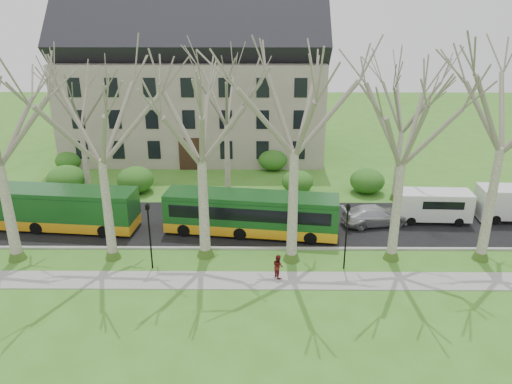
% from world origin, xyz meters
% --- Properties ---
extents(ground, '(120.00, 120.00, 0.00)m').
position_xyz_m(ground, '(0.00, 0.00, 0.00)').
color(ground, '#407822').
rests_on(ground, ground).
extents(sidewalk, '(70.00, 2.00, 0.06)m').
position_xyz_m(sidewalk, '(0.00, -2.50, 0.03)').
color(sidewalk, gray).
rests_on(sidewalk, ground).
extents(road, '(80.00, 8.00, 0.06)m').
position_xyz_m(road, '(0.00, 5.50, 0.03)').
color(road, black).
rests_on(road, ground).
extents(curb, '(80.00, 0.25, 0.14)m').
position_xyz_m(curb, '(0.00, 1.50, 0.07)').
color(curb, '#A5A39E').
rests_on(curb, ground).
extents(building, '(26.50, 12.20, 16.00)m').
position_xyz_m(building, '(-6.00, 24.00, 8.07)').
color(building, gray).
rests_on(building, ground).
extents(tree_row_verge, '(49.00, 7.00, 14.00)m').
position_xyz_m(tree_row_verge, '(0.00, 0.30, 7.00)').
color(tree_row_verge, gray).
rests_on(tree_row_verge, ground).
extents(tree_row_far, '(33.00, 7.00, 12.00)m').
position_xyz_m(tree_row_far, '(-1.33, 11.00, 6.00)').
color(tree_row_far, gray).
rests_on(tree_row_far, ground).
extents(lamp_row, '(36.22, 0.22, 4.30)m').
position_xyz_m(lamp_row, '(-0.00, -1.00, 2.57)').
color(lamp_row, black).
rests_on(lamp_row, ground).
extents(hedges, '(30.60, 8.60, 2.00)m').
position_xyz_m(hedges, '(-4.67, 14.00, 1.00)').
color(hedges, '#1F5117').
rests_on(hedges, ground).
extents(bus_lead, '(12.71, 3.86, 3.13)m').
position_xyz_m(bus_lead, '(-14.42, 4.73, 1.62)').
color(bus_lead, '#144819').
rests_on(bus_lead, road).
extents(bus_follow, '(12.42, 4.15, 3.05)m').
position_xyz_m(bus_follow, '(0.12, 3.90, 1.58)').
color(bus_follow, '#144819').
rests_on(bus_follow, road).
extents(sedan, '(5.26, 2.96, 1.44)m').
position_xyz_m(sedan, '(9.26, 5.41, 0.78)').
color(sedan, '#BCBBC1').
rests_on(sedan, road).
extents(van_a, '(5.50, 2.19, 2.36)m').
position_xyz_m(van_a, '(13.69, 6.03, 1.24)').
color(van_a, silver).
rests_on(van_a, road).
extents(pedestrian_b, '(0.84, 0.90, 1.48)m').
position_xyz_m(pedestrian_b, '(1.83, -2.12, 0.80)').
color(pedestrian_b, maroon).
rests_on(pedestrian_b, sidewalk).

